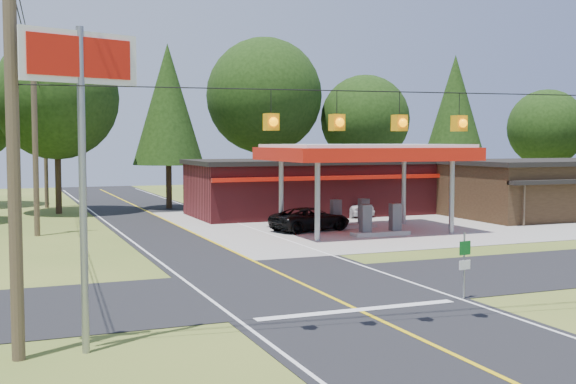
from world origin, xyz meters
name	(u,v)px	position (x,y,z in m)	size (l,w,h in m)	color
ground	(310,288)	(0.00, 0.00, 0.00)	(120.00, 120.00, 0.00)	#4C6323
main_highway	(310,288)	(0.00, 0.00, 0.01)	(8.00, 120.00, 0.02)	black
cross_road	(310,288)	(0.00, 0.00, 0.01)	(70.00, 7.00, 0.02)	black
lane_center_yellow	(310,287)	(0.00, 0.00, 0.03)	(0.15, 110.00, 0.00)	yellow
gas_canopy	(365,155)	(9.00, 13.00, 4.27)	(10.60, 7.40, 4.88)	gray
convenience_store	(309,187)	(10.00, 22.98, 1.92)	(16.40, 7.55, 3.80)	maroon
utility_pole_near_left	(13,133)	(-9.50, -5.00, 5.20)	(1.80, 0.30, 10.00)	#473828
utility_pole_far_left	(35,138)	(-8.00, 18.00, 5.20)	(1.80, 0.30, 10.00)	#473828
utility_pole_north	(46,145)	(-6.50, 35.00, 4.75)	(0.30, 0.30, 9.50)	#473828
overhead_beacons	(369,95)	(-1.00, -6.00, 6.21)	(17.04, 2.04, 1.03)	black
treeline_backdrop	(174,103)	(0.82, 24.01, 7.49)	(70.27, 51.59, 13.30)	#332316
suv_car	(311,219)	(6.38, 14.50, 0.66)	(4.73, 4.73, 1.31)	black
sedan_car	(348,205)	(12.00, 21.00, 0.74)	(4.32, 4.32, 1.47)	white
big_stop_sign	(81,108)	(-8.00, -5.01, 5.79)	(2.73, 0.96, 7.67)	gray
route_sign_post	(464,260)	(3.80, -3.52, 1.28)	(0.44, 0.11, 2.16)	gray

